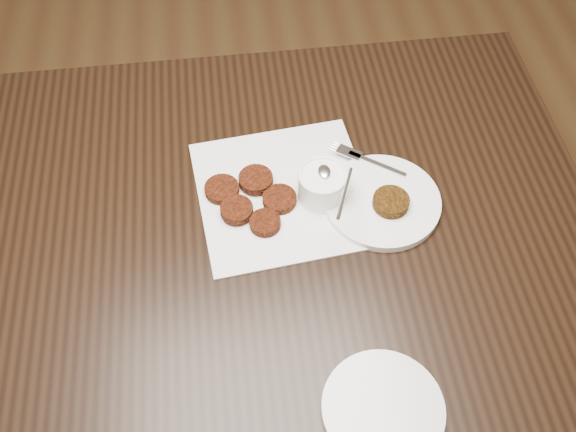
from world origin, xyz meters
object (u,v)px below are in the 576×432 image
object	(u,v)px
plate_with_patty	(383,199)
plate_empty	(383,409)
table	(228,314)
napkin	(284,193)
sauce_ramekin	(323,174)

from	to	relation	value
plate_with_patty	plate_empty	xyz separation A→B (m)	(-0.08, -0.40, -0.01)
table	napkin	size ratio (longest dim) A/B	4.49
napkin	plate_with_patty	bearing A→B (deg)	-14.74
table	plate_with_patty	size ratio (longest dim) A/B	6.56
napkin	plate_empty	world-z (taller)	plate_empty
plate_with_patty	table	bearing A→B (deg)	-179.22
table	sauce_ramekin	xyz separation A→B (m)	(0.21, 0.04, 0.44)
sauce_ramekin	plate_with_patty	size ratio (longest dim) A/B	0.58
napkin	plate_empty	bearing A→B (deg)	-77.08
table	plate_empty	size ratio (longest dim) A/B	7.64
napkin	plate_with_patty	xyz separation A→B (m)	(0.18, -0.05, 0.01)
napkin	table	bearing A→B (deg)	-159.42
table	plate_empty	xyz separation A→B (m)	(0.24, -0.39, 0.38)
table	plate_empty	world-z (taller)	plate_empty
table	napkin	bearing A→B (deg)	20.58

